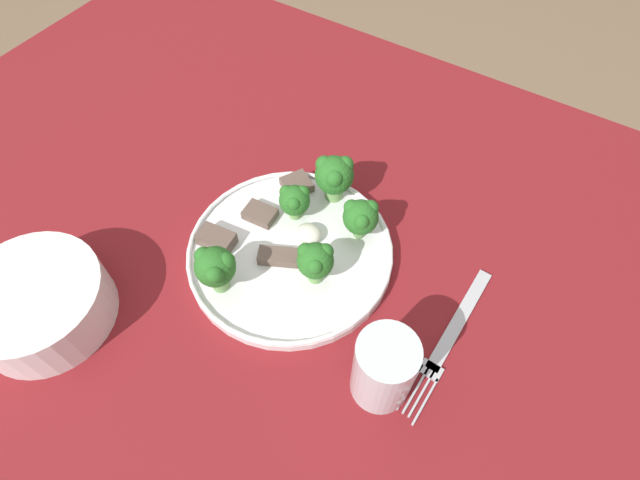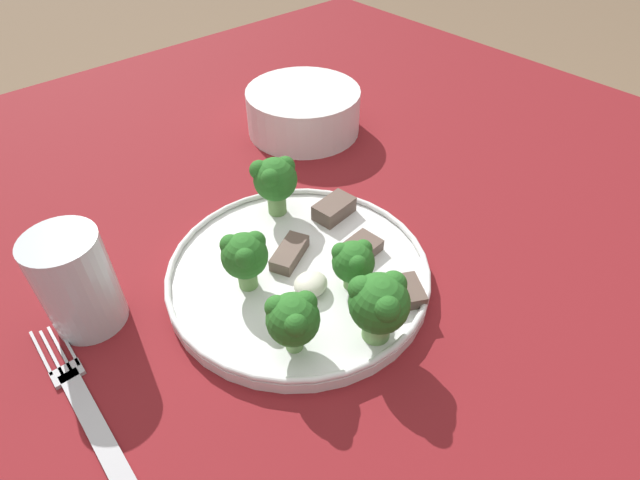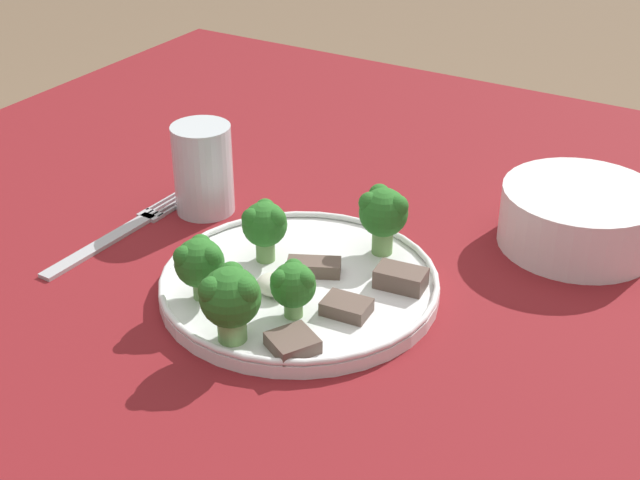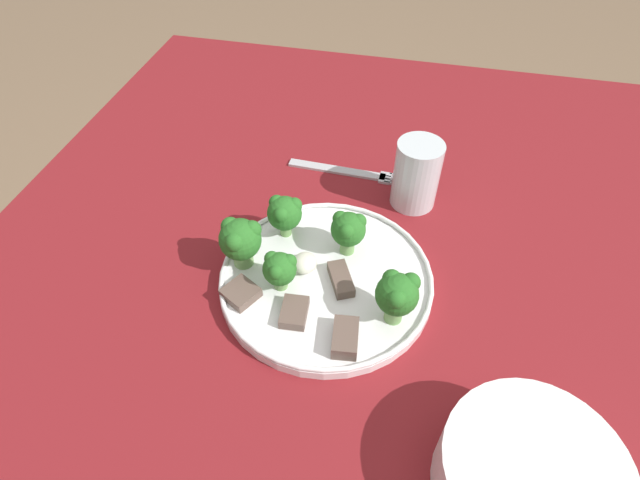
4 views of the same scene
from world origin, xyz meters
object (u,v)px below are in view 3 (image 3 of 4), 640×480
at_px(fork, 120,234).
at_px(cream_bowl, 579,219).
at_px(drinking_glass, 203,174).
at_px(dinner_plate, 299,284).

height_order(fork, cream_bowl, cream_bowl).
xyz_separation_m(cream_bowl, drinking_glass, (-0.36, -0.13, 0.01)).
height_order(dinner_plate, drinking_glass, drinking_glass).
xyz_separation_m(dinner_plate, drinking_glass, (-0.17, 0.09, 0.03)).
xyz_separation_m(dinner_plate, fork, (-0.21, -0.00, -0.01)).
distance_m(dinner_plate, fork, 0.21).
bearing_deg(cream_bowl, dinner_plate, -131.28).
distance_m(dinner_plate, cream_bowl, 0.29).
relative_size(cream_bowl, drinking_glass, 1.60).
bearing_deg(drinking_glass, dinner_plate, -26.63).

